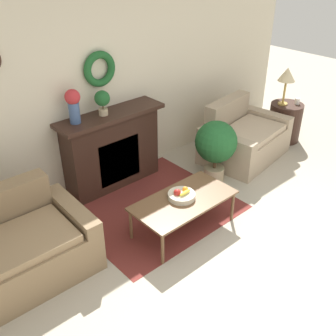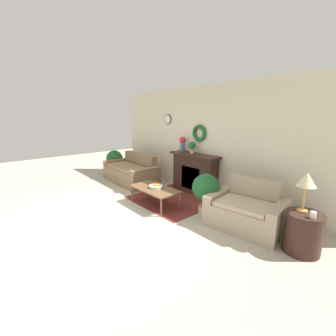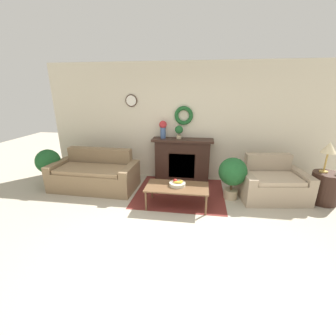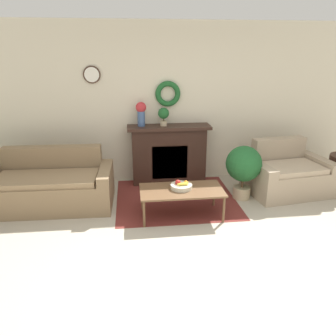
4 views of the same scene
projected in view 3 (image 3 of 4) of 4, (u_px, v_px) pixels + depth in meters
The scene contains 14 objects.
ground_plane at pixel (175, 251), 3.10m from camera, with size 16.00×16.00×0.00m, color #ADA38E.
floor_rug at pixel (180, 193), 4.85m from camera, with size 1.86×1.70×0.01m.
wall_back at pixel (189, 123), 5.27m from camera, with size 6.80×0.16×2.70m.
fireplace at pixel (182, 160), 5.37m from camera, with size 1.41×0.41×1.03m.
couch_left at pixel (95, 175), 5.01m from camera, with size 1.86×0.95×0.84m.
loveseat_right at pixel (271, 184), 4.56m from camera, with size 1.38×1.06×0.84m.
coffee_table at pixel (177, 188), 4.19m from camera, with size 1.16×0.60×0.41m.
fruit_bowl at pixel (177, 184), 4.20m from camera, with size 0.30×0.30×0.12m.
side_table_by_loveseat at pixel (325, 188), 4.35m from camera, with size 0.51×0.51×0.61m.
table_lamp at pixel (329, 149), 4.15m from camera, with size 0.26×0.26×0.58m.
vase_on_mantel_left at pixel (163, 128), 5.19m from camera, with size 0.18×0.18×0.40m.
potted_plant_on_mantel at pixel (179, 131), 5.14m from camera, with size 0.19×0.19×0.31m.
potted_plant_floor_by_couch at pixel (48, 163), 5.15m from camera, with size 0.55×0.55×0.83m.
potted_plant_floor_by_loveseat at pixel (233, 173), 4.44m from camera, with size 0.56×0.56×0.86m.
Camera 3 is at (0.28, -2.52, 2.11)m, focal length 24.00 mm.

